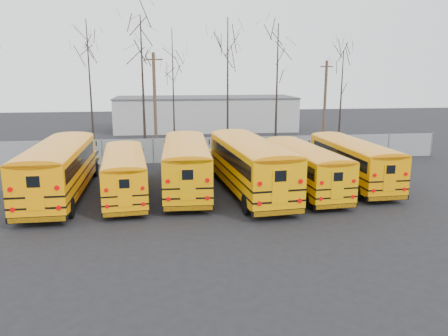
{
  "coord_description": "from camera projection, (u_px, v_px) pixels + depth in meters",
  "views": [
    {
      "loc": [
        -2.88,
        -22.88,
        7.23
      ],
      "look_at": [
        0.43,
        2.25,
        1.6
      ],
      "focal_mm": 35.0,
      "sensor_mm": 36.0,
      "label": 1
    }
  ],
  "objects": [
    {
      "name": "tree_1",
      "position": [
        90.0,
        90.0,
        36.45
      ],
      "size": [
        0.26,
        0.26,
        11.39
      ],
      "primitive_type": "cone",
      "color": "black",
      "rests_on": "ground"
    },
    {
      "name": "tree_3",
      "position": [
        173.0,
        92.0,
        38.44
      ],
      "size": [
        0.26,
        0.26,
        10.86
      ],
      "primitive_type": "cone",
      "color": "black",
      "rests_on": "ground"
    },
    {
      "name": "tree_4",
      "position": [
        228.0,
        88.0,
        37.19
      ],
      "size": [
        0.26,
        0.26,
        11.62
      ],
      "primitive_type": "cone",
      "color": "black",
      "rests_on": "ground"
    },
    {
      "name": "distant_building",
      "position": [
        205.0,
        114.0,
        54.87
      ],
      "size": [
        22.0,
        8.0,
        4.0
      ],
      "primitive_type": "cube",
      "color": "#A4A5A0",
      "rests_on": "ground"
    },
    {
      "name": "bus_d",
      "position": [
        249.0,
        161.0,
        26.01
      ],
      "size": [
        3.89,
        12.24,
        3.37
      ],
      "rotation": [
        0.0,
        0.0,
        0.09
      ],
      "color": "black",
      "rests_on": "ground"
    },
    {
      "name": "utility_pole_left",
      "position": [
        155.0,
        103.0,
        37.58
      ],
      "size": [
        1.57,
        0.28,
        8.79
      ],
      "rotation": [
        0.0,
        0.0,
        0.1
      ],
      "color": "#453627",
      "rests_on": "ground"
    },
    {
      "name": "bus_f",
      "position": [
        351.0,
        158.0,
        28.11
      ],
      "size": [
        2.79,
        10.68,
        2.97
      ],
      "rotation": [
        0.0,
        0.0,
        0.03
      ],
      "color": "black",
      "rests_on": "ground"
    },
    {
      "name": "utility_pole_right",
      "position": [
        325.0,
        104.0,
        41.02
      ],
      "size": [
        1.38,
        0.68,
        8.21
      ],
      "rotation": [
        0.0,
        0.0,
        0.41
      ],
      "color": "#463327",
      "rests_on": "ground"
    },
    {
      "name": "tree_6",
      "position": [
        341.0,
        99.0,
        42.02
      ],
      "size": [
        0.26,
        0.26,
        9.17
      ],
      "primitive_type": "cone",
      "color": "black",
      "rests_on": "ground"
    },
    {
      "name": "tree_2",
      "position": [
        143.0,
        85.0,
        39.52
      ],
      "size": [
        0.26,
        0.26,
        12.04
      ],
      "primitive_type": "cone",
      "color": "black",
      "rests_on": "ground"
    },
    {
      "name": "bus_c",
      "position": [
        186.0,
        161.0,
        26.62
      ],
      "size": [
        2.94,
        11.47,
        3.19
      ],
      "rotation": [
        0.0,
        0.0,
        -0.03
      ],
      "color": "black",
      "rests_on": "ground"
    },
    {
      "name": "tree_5",
      "position": [
        277.0,
        91.0,
        37.94
      ],
      "size": [
        0.26,
        0.26,
        11.19
      ],
      "primitive_type": "cone",
      "color": "black",
      "rests_on": "ground"
    },
    {
      "name": "bus_e",
      "position": [
        303.0,
        164.0,
        26.58
      ],
      "size": [
        3.19,
        10.45,
        2.88
      ],
      "rotation": [
        0.0,
        0.0,
        0.08
      ],
      "color": "black",
      "rests_on": "ground"
    },
    {
      "name": "fence",
      "position": [
        203.0,
        150.0,
        35.47
      ],
      "size": [
        40.0,
        0.04,
        2.0
      ],
      "primitive_type": "cube",
      "color": "gray",
      "rests_on": "ground"
    },
    {
      "name": "bus_a",
      "position": [
        59.0,
        165.0,
        25.05
      ],
      "size": [
        2.92,
        11.93,
        3.32
      ],
      "rotation": [
        0.0,
        0.0,
        0.02
      ],
      "color": "black",
      "rests_on": "ground"
    },
    {
      "name": "ground",
      "position": [
        222.0,
        205.0,
        24.08
      ],
      "size": [
        120.0,
        120.0,
        0.0
      ],
      "primitive_type": "plane",
      "color": "black",
      "rests_on": "ground"
    },
    {
      "name": "bus_b",
      "position": [
        124.0,
        170.0,
        25.28
      ],
      "size": [
        3.18,
        10.16,
        2.8
      ],
      "rotation": [
        0.0,
        0.0,
        0.09
      ],
      "color": "black",
      "rests_on": "ground"
    }
  ]
}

